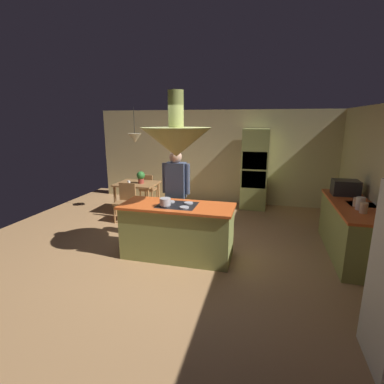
{
  "coord_description": "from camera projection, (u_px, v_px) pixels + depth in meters",
  "views": [
    {
      "loc": [
        1.38,
        -4.59,
        2.28
      ],
      "look_at": [
        0.1,
        0.4,
        1.0
      ],
      "focal_mm": 27.18,
      "sensor_mm": 36.0,
      "label": 1
    }
  ],
  "objects": [
    {
      "name": "pendant_light_over_table",
      "position": [
        135.0,
        138.0,
        6.94
      ],
      "size": [
        0.32,
        0.32,
        0.82
      ],
      "color": "beige"
    },
    {
      "name": "counter_run_right",
      "position": [
        350.0,
        229.0,
        4.96
      ],
      "size": [
        0.73,
        2.1,
        0.92
      ],
      "color": "#8C934C",
      "rests_on": "ground"
    },
    {
      "name": "person_at_island",
      "position": [
        176.0,
        190.0,
        5.43
      ],
      "size": [
        0.53,
        0.23,
        1.74
      ],
      "color": "tan",
      "rests_on": "ground"
    },
    {
      "name": "chair_facing_island",
      "position": [
        126.0,
        199.0,
        6.68
      ],
      "size": [
        0.4,
        0.4,
        0.87
      ],
      "color": "#9C6C3E",
      "rests_on": "ground"
    },
    {
      "name": "range_hood",
      "position": [
        176.0,
        140.0,
        4.53
      ],
      "size": [
        1.1,
        1.1,
        1.0
      ],
      "color": "#8C934C"
    },
    {
      "name": "dining_table",
      "position": [
        137.0,
        187.0,
        7.24
      ],
      "size": [
        0.99,
        0.81,
        0.76
      ],
      "color": "#9C6C3E",
      "rests_on": "ground"
    },
    {
      "name": "microwave_on_counter",
      "position": [
        345.0,
        188.0,
        5.4
      ],
      "size": [
        0.46,
        0.36,
        0.28
      ],
      "primitive_type": "cube",
      "color": "#232326",
      "rests_on": "counter_run_right"
    },
    {
      "name": "cooking_pot_on_cooktop",
      "position": [
        165.0,
        202.0,
        4.68
      ],
      "size": [
        0.18,
        0.18,
        0.12
      ],
      "primitive_type": "cylinder",
      "color": "#B2B2B7",
      "rests_on": "kitchen_island"
    },
    {
      "name": "canister_tea",
      "position": [
        357.0,
        202.0,
        4.69
      ],
      "size": [
        0.11,
        0.11,
        0.14
      ],
      "primitive_type": "cylinder",
      "color": "#E0B78C",
      "rests_on": "counter_run_right"
    },
    {
      "name": "oven_tower",
      "position": [
        255.0,
        169.0,
        7.54
      ],
      "size": [
        0.66,
        0.62,
        2.07
      ],
      "color": "#8C934C",
      "rests_on": "ground"
    },
    {
      "name": "canister_flour",
      "position": [
        364.0,
        208.0,
        4.35
      ],
      "size": [
        0.11,
        0.11,
        0.16
      ],
      "primitive_type": "cylinder",
      "color": "#E0B78C",
      "rests_on": "counter_run_right"
    },
    {
      "name": "chair_by_back_wall",
      "position": [
        147.0,
        188.0,
        7.86
      ],
      "size": [
        0.4,
        0.4,
        0.87
      ],
      "rotation": [
        0.0,
        0.0,
        3.14
      ],
      "color": "#9C6C3E",
      "rests_on": "ground"
    },
    {
      "name": "wall_back",
      "position": [
        216.0,
        157.0,
        8.13
      ],
      "size": [
        6.8,
        0.1,
        2.55
      ],
      "primitive_type": "cube",
      "color": "beige",
      "rests_on": "ground"
    },
    {
      "name": "canister_sugar",
      "position": [
        360.0,
        203.0,
        4.51
      ],
      "size": [
        0.13,
        0.13,
        0.2
      ],
      "primitive_type": "cylinder",
      "color": "silver",
      "rests_on": "counter_run_right"
    },
    {
      "name": "cup_on_table",
      "position": [
        129.0,
        183.0,
        7.04
      ],
      "size": [
        0.07,
        0.07,
        0.09
      ],
      "primitive_type": "cylinder",
      "color": "white",
      "rests_on": "dining_table"
    },
    {
      "name": "potted_plant_on_table",
      "position": [
        141.0,
        177.0,
        7.13
      ],
      "size": [
        0.2,
        0.2,
        0.3
      ],
      "color": "#99382D",
      "rests_on": "dining_table"
    },
    {
      "name": "ground",
      "position": [
        181.0,
        251.0,
        5.2
      ],
      "size": [
        8.16,
        8.16,
        0.0
      ],
      "primitive_type": "plane",
      "color": "#AD7F51"
    },
    {
      "name": "kitchen_island",
      "position": [
        177.0,
        231.0,
        4.9
      ],
      "size": [
        1.88,
        0.77,
        0.94
      ],
      "color": "#8C934C",
      "rests_on": "ground"
    }
  ]
}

